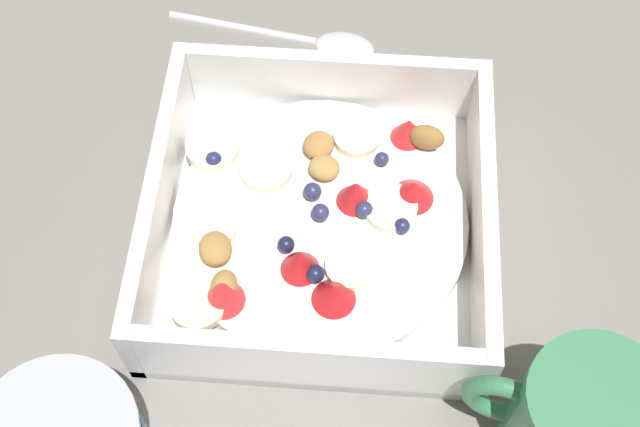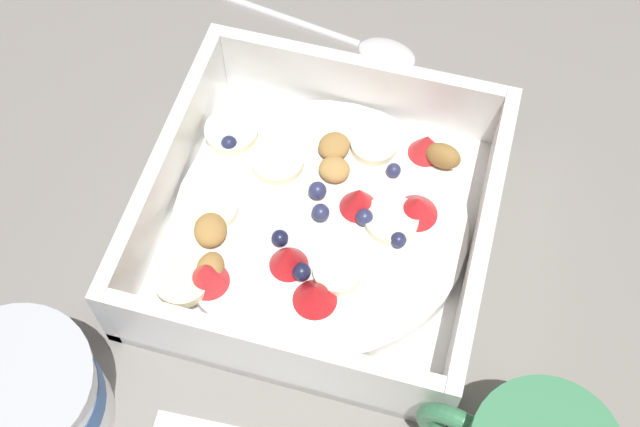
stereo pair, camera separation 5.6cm
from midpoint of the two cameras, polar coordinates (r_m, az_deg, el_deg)
ground_plane at (r=0.59m, az=-2.76°, el=-2.18°), size 2.40×2.40×0.00m
fruit_bowl at (r=0.57m, az=-2.86°, el=-0.76°), size 0.23×0.23×0.07m
spoon at (r=0.69m, az=-2.85°, el=11.69°), size 0.05×0.17×0.01m
coffee_mug at (r=0.50m, az=13.97°, el=-14.01°), size 0.08×0.11×0.09m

